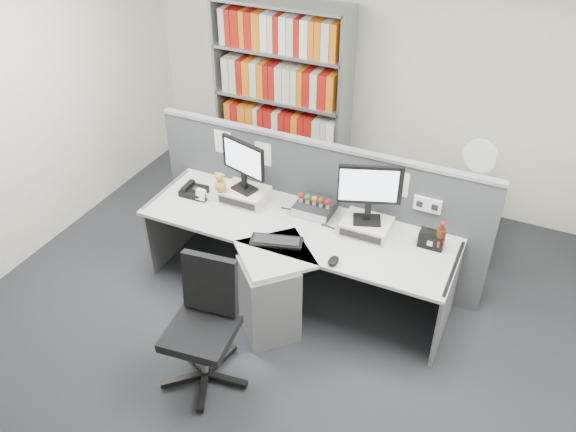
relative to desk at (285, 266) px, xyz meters
The scene contains 21 objects.
ground 0.75m from the desk, 90.00° to the right, with size 5.50×5.50×0.00m, color #2D2F34.
room_shell 1.46m from the desk, 90.00° to the right, with size 5.04×5.54×2.72m.
partition 0.68m from the desk, 89.59° to the left, with size 3.00×0.08×1.27m.
desk is the anchor object (origin of this frame).
monitor_riser_left 0.75m from the desk, 145.85° to the left, with size 0.38×0.31×0.10m.
monitor_riser_right 0.73m from the desk, 35.40° to the left, with size 0.38×0.31×0.10m.
monitor_left 0.93m from the desk, 145.71° to the left, with size 0.44×0.20×0.46m.
monitor_right 0.94m from the desk, 35.56° to the left, with size 0.48×0.22×0.50m.
desktop_pc 0.55m from the desk, 82.65° to the left, with size 0.31×0.28×0.08m.
figurines 0.60m from the desk, 82.38° to the left, with size 0.29×0.05×0.09m.
keyboard 0.29m from the desk, 133.47° to the right, with size 0.44×0.26×0.03m.
mouse 0.54m from the desk, 12.83° to the right, with size 0.08×0.12×0.05m, color black.
desk_phone 1.09m from the desk, 165.12° to the left, with size 0.21×0.19×0.09m.
desk_calendar 0.97m from the desk, 166.68° to the left, with size 0.09×0.07×0.11m.
plush_toy 0.90m from the desk, 159.33° to the left, with size 0.10×0.10×0.18m.
speaker 1.18m from the desk, 21.22° to the left, with size 0.19×0.11×0.13m, color black.
cola_bottle 1.24m from the desk, 19.40° to the left, with size 0.08×0.08×0.26m.
shelving_unit 2.12m from the desk, 115.96° to the left, with size 1.41×0.40×2.00m.
filing_cabinet 1.85m from the desk, 49.39° to the left, with size 0.45×0.61×0.70m.
desk_fan 1.93m from the desk, 49.38° to the left, with size 0.30×0.18×0.51m.
office_chair 0.89m from the desk, 104.91° to the right, with size 0.64×0.65×0.98m.
Camera 1 is at (1.59, -2.77, 3.58)m, focal length 37.17 mm.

